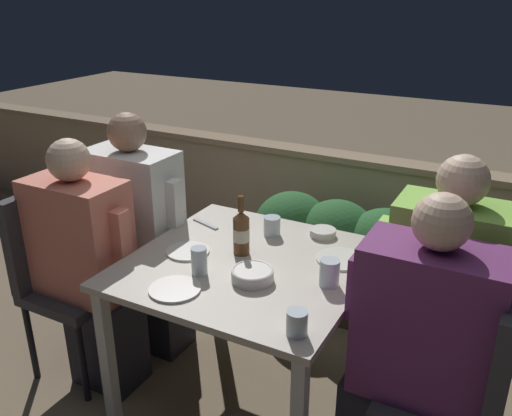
{
  "coord_description": "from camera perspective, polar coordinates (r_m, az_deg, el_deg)",
  "views": [
    {
      "loc": [
        1.0,
        -1.79,
        1.83
      ],
      "look_at": [
        0.0,
        0.07,
        0.96
      ],
      "focal_mm": 38.0,
      "sensor_mm": 36.0,
      "label": 1
    }
  ],
  "objects": [
    {
      "name": "planter_hedge",
      "position": [
        3.22,
        8.37,
        -4.52
      ],
      "size": [
        1.04,
        0.47,
        0.7
      ],
      "color": "brown",
      "rests_on": "ground_plane"
    },
    {
      "name": "parapet_wall",
      "position": [
        3.7,
        10.32,
        -0.59
      ],
      "size": [
        9.0,
        0.18,
        0.82
      ],
      "color": "tan",
      "rests_on": "ground_plane"
    },
    {
      "name": "plate_1",
      "position": [
        2.13,
        -8.54,
        -8.44
      ],
      "size": [
        0.2,
        0.2,
        0.01
      ],
      "color": "silver",
      "rests_on": "dining_table"
    },
    {
      "name": "person_purple_stripe",
      "position": [
        2.06,
        16.15,
        -14.68
      ],
      "size": [
        0.52,
        0.26,
        1.24
      ],
      "color": "#282833",
      "rests_on": "ground_plane"
    },
    {
      "name": "plate_0",
      "position": [
        2.36,
        8.97,
        -5.33
      ],
      "size": [
        0.22,
        0.22,
        0.01
      ],
      "color": "silver",
      "rests_on": "dining_table"
    },
    {
      "name": "glass_cup_3",
      "position": [
        2.21,
        -6.01,
        -5.55
      ],
      "size": [
        0.07,
        0.07,
        0.11
      ],
      "color": "silver",
      "rests_on": "dining_table"
    },
    {
      "name": "chair_right_far",
      "position": [
        2.35,
        22.93,
        -12.0
      ],
      "size": [
        0.41,
        0.4,
        0.95
      ],
      "color": "#333338",
      "rests_on": "ground_plane"
    },
    {
      "name": "chair_left_far",
      "position": [
        3.01,
        -14.78,
        -3.16
      ],
      "size": [
        0.41,
        0.4,
        0.95
      ],
      "color": "#333338",
      "rests_on": "ground_plane"
    },
    {
      "name": "person_coral_top",
      "position": [
        2.66,
        -17.19,
        -6.02
      ],
      "size": [
        0.51,
        0.26,
        1.23
      ],
      "color": "#282833",
      "rests_on": "ground_plane"
    },
    {
      "name": "chair_right_near",
      "position": [
        2.08,
        21.59,
        -16.78
      ],
      "size": [
        0.41,
        0.4,
        0.95
      ],
      "color": "#333338",
      "rests_on": "ground_plane"
    },
    {
      "name": "glass_cup_1",
      "position": [
        2.14,
        7.75,
        -6.76
      ],
      "size": [
        0.08,
        0.08,
        0.11
      ],
      "color": "silver",
      "rests_on": "dining_table"
    },
    {
      "name": "plate_2",
      "position": [
        2.41,
        -7.18,
        -4.54
      ],
      "size": [
        0.19,
        0.19,
        0.01
      ],
      "color": "silver",
      "rests_on": "dining_table"
    },
    {
      "name": "bowl_0",
      "position": [
        2.16,
        -0.37,
        -6.97
      ],
      "size": [
        0.17,
        0.17,
        0.05
      ],
      "color": "silver",
      "rests_on": "dining_table"
    },
    {
      "name": "glass_cup_0",
      "position": [
        1.85,
        4.33,
        -11.97
      ],
      "size": [
        0.07,
        0.07,
        0.09
      ],
      "color": "silver",
      "rests_on": "dining_table"
    },
    {
      "name": "glass_cup_2",
      "position": [
        2.54,
        1.69,
        -1.9
      ],
      "size": [
        0.08,
        0.08,
        0.09
      ],
      "color": "silver",
      "rests_on": "dining_table"
    },
    {
      "name": "fork_0",
      "position": [
        2.67,
        -5.33,
        -1.67
      ],
      "size": [
        0.17,
        0.07,
        0.01
      ],
      "color": "silver",
      "rests_on": "dining_table"
    },
    {
      "name": "beer_bottle",
      "position": [
        2.34,
        -1.56,
        -2.54
      ],
      "size": [
        0.07,
        0.07,
        0.27
      ],
      "color": "brown",
      "rests_on": "dining_table"
    },
    {
      "name": "dining_table",
      "position": [
        2.36,
        -0.84,
        -7.55
      ],
      "size": [
        0.98,
        0.97,
        0.74
      ],
      "color": "#BCB2A3",
      "rests_on": "ground_plane"
    },
    {
      "name": "bowl_1",
      "position": [
        2.56,
        7.06,
        -2.52
      ],
      "size": [
        0.12,
        0.12,
        0.03
      ],
      "color": "beige",
      "rests_on": "dining_table"
    },
    {
      "name": "person_green_blouse",
      "position": [
        2.33,
        18.31,
        -9.72
      ],
      "size": [
        0.51,
        0.26,
        1.27
      ],
      "color": "#282833",
      "rests_on": "ground_plane"
    },
    {
      "name": "chair_left_near",
      "position": [
        2.81,
        -20.02,
        -5.72
      ],
      "size": [
        0.41,
        0.4,
        0.95
      ],
      "color": "#333338",
      "rests_on": "ground_plane"
    },
    {
      "name": "ground_plane",
      "position": [
        2.75,
        -0.76,
        -19.47
      ],
      "size": [
        16.0,
        16.0,
        0.0
      ],
      "primitive_type": "plane",
      "color": "#847056"
    },
    {
      "name": "person_white_polo",
      "position": [
        2.86,
        -11.95,
        -2.84
      ],
      "size": [
        0.52,
        0.26,
        1.28
      ],
      "color": "#282833",
      "rests_on": "ground_plane"
    }
  ]
}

